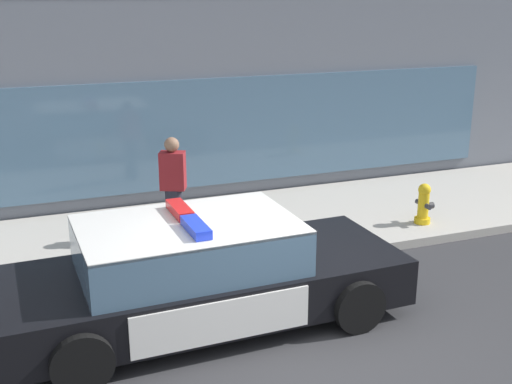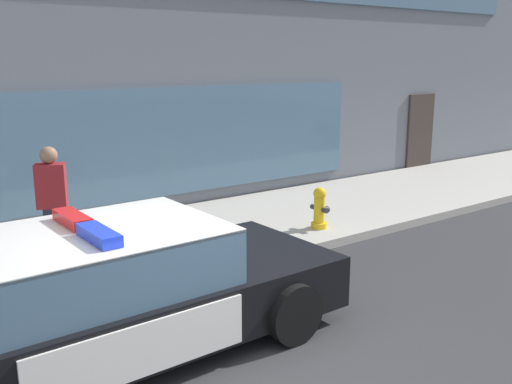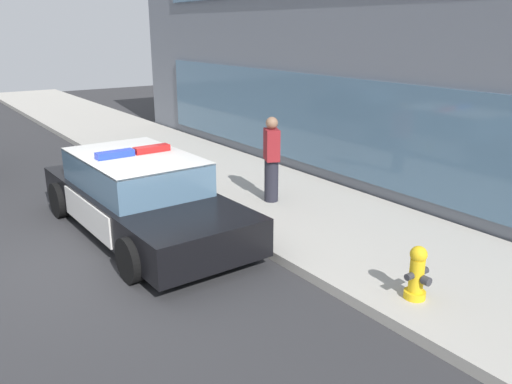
# 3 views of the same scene
# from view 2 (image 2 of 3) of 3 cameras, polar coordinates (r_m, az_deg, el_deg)

# --- Properties ---
(ground) EXTENTS (48.00, 48.00, 0.00)m
(ground) POSITION_cam_2_polar(r_m,az_deg,el_deg) (6.03, -1.30, -17.14)
(ground) COLOR #303033
(sidewalk) EXTENTS (48.00, 3.44, 0.15)m
(sidewalk) POSITION_cam_2_polar(r_m,az_deg,el_deg) (9.21, -15.47, -6.13)
(sidewalk) COLOR #B2ADA3
(sidewalk) RESTS_ON ground
(storefront_building) EXTENTS (25.44, 8.36, 6.68)m
(storefront_building) POSITION_cam_2_polar(r_m,az_deg,el_deg) (15.01, -16.60, 13.75)
(storefront_building) COLOR slate
(storefront_building) RESTS_ON ground
(police_cruiser) EXTENTS (5.13, 2.21, 1.49)m
(police_cruiser) POSITION_cam_2_polar(r_m,az_deg,el_deg) (6.15, -14.88, -9.90)
(police_cruiser) COLOR black
(police_cruiser) RESTS_ON ground
(fire_hydrant) EXTENTS (0.34, 0.39, 0.73)m
(fire_hydrant) POSITION_cam_2_polar(r_m,az_deg,el_deg) (10.01, 6.32, -1.63)
(fire_hydrant) COLOR gold
(fire_hydrant) RESTS_ON sidewalk
(pedestrian_on_sidewalk) EXTENTS (0.47, 0.40, 1.71)m
(pedestrian_on_sidewalk) POSITION_cam_2_polar(r_m,az_deg,el_deg) (8.55, -19.52, -1.34)
(pedestrian_on_sidewalk) COLOR #23232D
(pedestrian_on_sidewalk) RESTS_ON sidewalk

